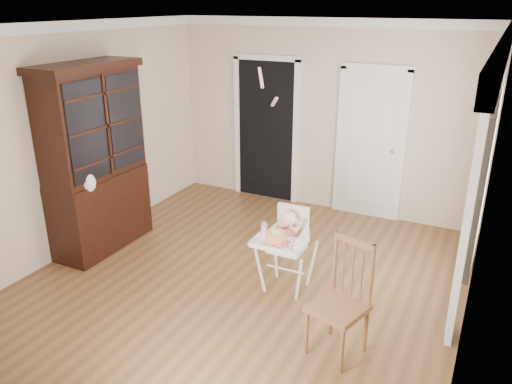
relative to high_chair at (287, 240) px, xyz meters
The scene contains 16 objects.
floor 0.75m from the high_chair, 165.58° to the right, with size 5.00×5.00×0.00m, color brown.
ceiling 2.18m from the high_chair, 165.58° to the right, with size 5.00×5.00×0.00m, color white.
wall_back 2.55m from the high_chair, 101.29° to the left, with size 4.50×4.50×0.00m, color beige.
wall_left 2.84m from the high_chair, behind, with size 5.00×5.00×0.00m, color beige.
wall_right 1.94m from the high_chair, ahead, with size 5.00×5.00×0.00m, color beige.
crown_molding 2.12m from the high_chair, 165.58° to the right, with size 4.50×5.00×0.12m, color white, non-canonical shape.
doorway 2.78m from the high_chair, 120.21° to the left, with size 1.06×0.05×2.22m.
closet_door 2.41m from the high_chair, 84.52° to the left, with size 0.96×0.09×2.13m.
window_right 1.97m from the high_chair, 21.70° to the left, with size 0.13×1.84×2.30m.
high_chair is the anchor object (origin of this frame).
baby 0.12m from the high_chair, 87.10° to the left, with size 0.26×0.19×0.38m.
cake 0.28m from the high_chair, 94.66° to the right, with size 0.27×0.27×0.12m.
sippy_cup 0.28m from the high_chair, 149.89° to the right, with size 0.07×0.07×0.17m.
china_cabinet 2.53m from the high_chair, behind, with size 0.60×1.34×2.27m.
dining_chair 1.10m from the high_chair, 42.20° to the right, with size 0.53×0.53×1.05m.
streamer 1.72m from the high_chair, 141.52° to the left, with size 0.03×0.50×0.02m, color pink, non-canonical shape.
Camera 1 is at (2.27, -4.19, 2.91)m, focal length 35.00 mm.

